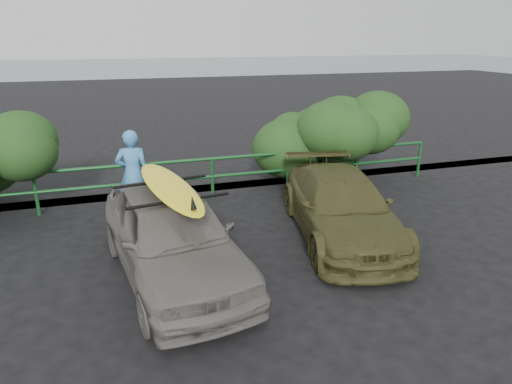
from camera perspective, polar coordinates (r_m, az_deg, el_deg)
The scene contains 9 objects.
ground at distance 6.89m, azimuth -4.67°, elevation -15.00°, with size 80.00×80.00×0.00m, color black.
ocean at distance 65.72m, azimuth -16.89°, elevation 14.83°, with size 200.00×200.00×0.00m, color slate.
guardrail at distance 11.17m, azimuth -10.50°, elevation 1.32°, with size 14.00×0.08×1.04m, color #154C1F, non-canonical shape.
shrub_right at distance 12.99m, azimuth 11.57°, elevation 6.59°, with size 3.20×2.40×2.29m, color #214419, non-canonical shape.
sedan at distance 7.63m, azimuth -10.41°, elevation -5.33°, with size 1.76×4.39×1.49m, color #645E59.
olive_vehicle at distance 9.21m, azimuth 10.54°, elevation -1.76°, with size 1.78×4.37×1.27m, color #413F1D.
man at distance 10.33m, azimuth -15.13°, elevation 2.20°, with size 0.71×0.47×1.96m, color #4084C1.
roof_rack at distance 7.35m, azimuth -10.77°, elevation 0.18°, with size 1.57×1.10×0.05m, color black, non-canonical shape.
surfboard at distance 7.32m, azimuth -10.80°, elevation 0.70°, with size 0.61×2.95×0.09m, color yellow.
Camera 1 is at (-1.18, -5.60, 3.84)m, focal length 32.00 mm.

